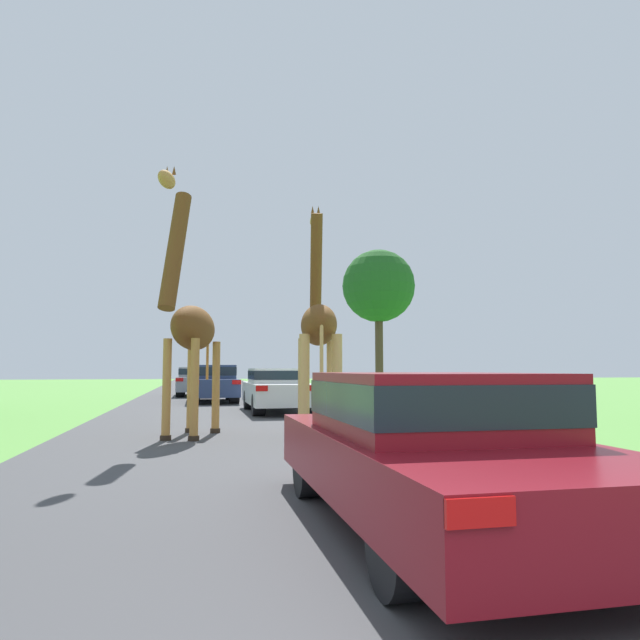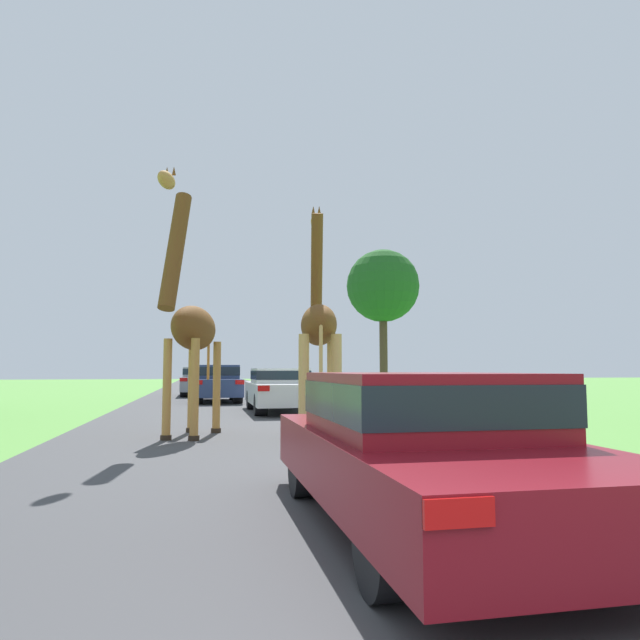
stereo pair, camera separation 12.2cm
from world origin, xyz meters
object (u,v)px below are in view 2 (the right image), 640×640
at_px(car_lead_maroon, 423,444).
at_px(car_queue_left, 201,381).
at_px(car_queue_right, 279,388).
at_px(giraffe_companion, 191,323).
at_px(car_far_ahead, 217,382).
at_px(giraffe_near_road, 318,328).
at_px(tree_right_cluster, 383,287).

distance_m(car_lead_maroon, car_queue_left, 24.82).
bearing_deg(car_queue_right, car_lead_maroon, -92.31).
xyz_separation_m(giraffe_companion, car_queue_left, (0.19, 17.83, -1.48)).
xyz_separation_m(car_lead_maroon, car_queue_left, (-1.89, 24.75, 0.07)).
bearing_deg(car_far_ahead, car_queue_right, -73.92).
relative_size(giraffe_near_road, car_queue_left, 1.13).
distance_m(car_queue_left, car_far_ahead, 5.53).
distance_m(car_queue_left, tree_right_cluster, 12.64).
bearing_deg(car_queue_left, car_lead_maroon, -85.64).
height_order(giraffe_companion, car_queue_left, giraffe_companion).
xyz_separation_m(car_queue_right, car_far_ahead, (-1.76, 6.09, 0.06)).
relative_size(car_queue_right, tree_right_cluster, 0.54).
xyz_separation_m(car_lead_maroon, car_queue_right, (0.53, 13.17, 0.03)).
height_order(giraffe_near_road, giraffe_companion, giraffe_companion).
bearing_deg(tree_right_cluster, car_far_ahead, -138.06).
xyz_separation_m(car_far_ahead, tree_right_cluster, (10.10, 9.07, 5.56)).
relative_size(car_lead_maroon, car_far_ahead, 0.99).
relative_size(giraffe_companion, car_queue_right, 1.08).
xyz_separation_m(giraffe_near_road, car_far_ahead, (-1.60, 12.96, -1.33)).
xyz_separation_m(giraffe_companion, car_lead_maroon, (2.07, -6.92, -1.54)).
bearing_deg(giraffe_near_road, giraffe_companion, 175.11).
relative_size(giraffe_companion, car_queue_left, 1.14).
distance_m(giraffe_near_road, car_lead_maroon, 6.47).
distance_m(car_queue_right, tree_right_cluster, 18.19).
height_order(giraffe_companion, tree_right_cluster, tree_right_cluster).
relative_size(car_lead_maroon, car_queue_right, 0.98).
bearing_deg(tree_right_cluster, car_lead_maroon, -107.39).
xyz_separation_m(car_lead_maroon, car_far_ahead, (-1.22, 19.26, 0.10)).
bearing_deg(car_far_ahead, giraffe_near_road, -82.96).
bearing_deg(tree_right_cluster, giraffe_companion, -117.08).
xyz_separation_m(car_queue_right, car_queue_left, (-2.42, 11.58, 0.03)).
height_order(giraffe_companion, car_lead_maroon, giraffe_companion).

